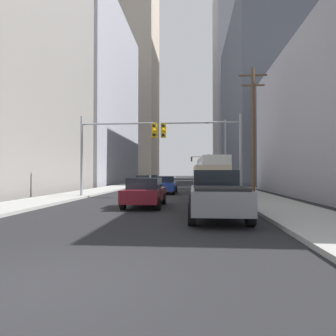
# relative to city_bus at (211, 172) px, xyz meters

# --- Properties ---
(ground_plane) EXTENTS (400.00, 400.00, 0.00)m
(ground_plane) POSITION_rel_city_bus_xyz_m (-4.35, -27.82, -1.93)
(ground_plane) COLOR black
(sidewalk_left) EXTENTS (3.29, 160.00, 0.15)m
(sidewalk_left) POSITION_rel_city_bus_xyz_m (-11.17, 22.18, -1.85)
(sidewalk_left) COLOR #9E9E99
(sidewalk_left) RESTS_ON ground
(sidewalk_right) EXTENTS (3.29, 160.00, 0.15)m
(sidewalk_right) POSITION_rel_city_bus_xyz_m (2.47, 22.18, -1.85)
(sidewalk_right) COLOR #9E9E99
(sidewalk_right) RESTS_ON ground
(city_bus) EXTENTS (2.89, 11.58, 3.40)m
(city_bus) POSITION_rel_city_bus_xyz_m (0.00, 0.00, 0.00)
(city_bus) COLOR silver
(city_bus) RESTS_ON ground
(pickup_truck_grey) EXTENTS (2.20, 5.40, 1.90)m
(pickup_truck_grey) POSITION_rel_city_bus_xyz_m (-1.00, -20.22, -1.00)
(pickup_truck_grey) COLOR slate
(pickup_truck_grey) RESTS_ON ground
(cargo_van_beige) EXTENTS (2.16, 5.26, 2.26)m
(cargo_van_beige) POSITION_rel_city_bus_xyz_m (-0.84, -12.49, -0.64)
(cargo_van_beige) COLOR #C6B793
(cargo_van_beige) RESTS_ON ground
(sedan_maroon) EXTENTS (1.95, 4.21, 1.52)m
(sedan_maroon) POSITION_rel_city_bus_xyz_m (-4.45, -16.62, -1.16)
(sedan_maroon) COLOR maroon
(sedan_maroon) RESTS_ON ground
(sedan_blue) EXTENTS (1.95, 4.21, 1.52)m
(sedan_blue) POSITION_rel_city_bus_xyz_m (-4.36, -5.99, -1.16)
(sedan_blue) COLOR navy
(sedan_blue) RESTS_ON ground
(sedan_green) EXTENTS (1.95, 4.26, 1.52)m
(sedan_green) POSITION_rel_city_bus_xyz_m (-7.70, 2.79, -1.16)
(sedan_green) COLOR #195938
(sedan_green) RESTS_ON ground
(sedan_silver) EXTENTS (1.95, 4.24, 1.52)m
(sedan_silver) POSITION_rel_city_bus_xyz_m (-7.71, 10.76, -1.16)
(sedan_silver) COLOR #B7BABF
(sedan_silver) RESTS_ON ground
(traffic_signal_near_left) EXTENTS (5.68, 0.44, 6.00)m
(traffic_signal_near_left) POSITION_rel_city_bus_xyz_m (-7.63, -10.70, 2.20)
(traffic_signal_near_left) COLOR gray
(traffic_signal_near_left) RESTS_ON ground
(traffic_signal_near_right) EXTENTS (5.76, 0.44, 6.00)m
(traffic_signal_near_right) POSITION_rel_city_bus_xyz_m (-1.11, -10.70, 2.20)
(traffic_signal_near_right) COLOR gray
(traffic_signal_near_right) RESTS_ON ground
(traffic_signal_far_right) EXTENTS (3.94, 0.44, 6.00)m
(traffic_signal_far_right) POSITION_rel_city_bus_xyz_m (-0.25, 34.12, 2.12)
(traffic_signal_far_right) COLOR gray
(traffic_signal_far_right) RESTS_ON ground
(utility_pole_right) EXTENTS (2.20, 0.28, 10.13)m
(utility_pole_right) POSITION_rel_city_bus_xyz_m (2.80, -8.11, 3.41)
(utility_pole_right) COLOR brown
(utility_pole_right) RESTS_ON ground
(street_lamp_right) EXTENTS (2.32, 0.32, 7.50)m
(street_lamp_right) POSITION_rel_city_bus_xyz_m (1.17, 0.27, 2.60)
(street_lamp_right) COLOR gray
(street_lamp_right) RESTS_ON ground
(building_left_mid_office) EXTENTS (14.39, 27.40, 28.51)m
(building_left_mid_office) POSITION_rel_city_bus_xyz_m (-20.67, 16.92, 12.33)
(building_left_mid_office) COLOR #93939E
(building_left_mid_office) RESTS_ON ground
(building_left_far_tower) EXTENTS (15.05, 20.00, 70.91)m
(building_left_far_tower) POSITION_rel_city_bus_xyz_m (-20.86, 59.74, 33.53)
(building_left_far_tower) COLOR #B7A893
(building_left_far_tower) RESTS_ON ground
(building_right_mid_block) EXTENTS (21.29, 29.79, 28.49)m
(building_right_mid_block) POSITION_rel_city_bus_xyz_m (15.24, 23.07, 12.32)
(building_right_mid_block) COLOR #4C515B
(building_right_mid_block) RESTS_ON ground
(building_right_far_highrise) EXTENTS (20.37, 24.54, 60.21)m
(building_right_far_highrise) POSITION_rel_city_bus_xyz_m (15.06, 59.95, 28.17)
(building_right_far_highrise) COLOR #93939E
(building_right_far_highrise) RESTS_ON ground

